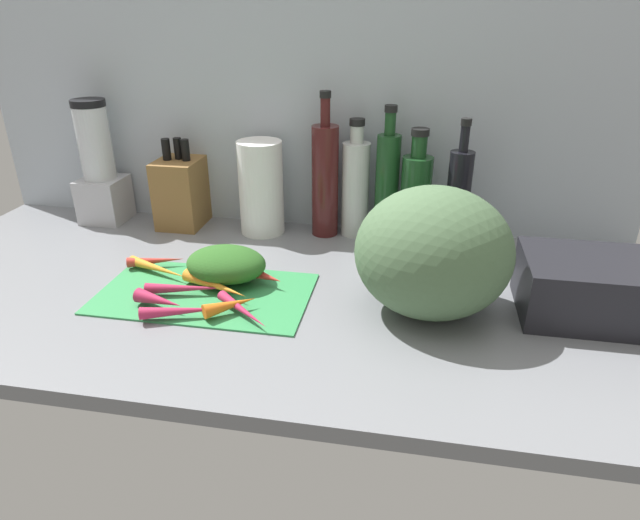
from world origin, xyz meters
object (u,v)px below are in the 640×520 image
Objects in this scene: bottle_4 at (458,199)px; carrot_3 at (243,310)px; bottle_0 at (325,179)px; bottle_1 at (355,187)px; carrot_7 at (215,285)px; carrot_8 at (159,300)px; carrot_6 at (261,275)px; bottle_3 at (415,198)px; carrot_5 at (230,305)px; blender_appliance at (100,171)px; cutting_board at (205,292)px; carrot_2 at (158,269)px; bottle_2 at (387,185)px; winter_squash at (433,253)px; carrot_0 at (156,261)px; dish_rack at (599,288)px; knife_block at (181,192)px; carrot_1 at (183,311)px; paper_towel_roll at (261,188)px; carrot_4 at (186,288)px.

carrot_3 is at bearing -134.87° from bottle_4.
bottle_1 is at bearing 8.49° from bottle_0.
carrot_3 is 0.93× the size of carrot_7.
bottle_0 reaches higher than carrot_8.
carrot_6 is 21.85cm from carrot_8.
carrot_7 is at bearing -138.86° from bottle_3.
carrot_5 is 0.99× the size of carrot_6.
bottle_0 reaches higher than blender_appliance.
carrot_5 is at bearing -41.21° from cutting_board.
bottle_1 reaches higher than carrot_6.
bottle_2 is at bearing 33.25° from carrot_2.
bottle_2 is at bearing 107.53° from winter_squash.
carrot_0 is 19.87cm from carrot_7.
carrot_2 is 0.54× the size of bottle_1.
bottle_1 reaches higher than carrot_8.
dish_rack is at bearing 0.20° from carrot_2.
cutting_board is 47.25cm from winter_squash.
carrot_7 reaches higher than carrot_2.
carrot_6 is at bearing -137.55° from bottle_3.
carrot_2 is 1.53× the size of carrot_6.
knife_block is (-6.89, 30.71, 7.31)cm from carrot_2.
carrot_1 is 46.90cm from paper_towel_roll.
cutting_board is at bearing 143.96° from carrot_3.
carrot_2 is at bearing 148.59° from carrot_5.
bottle_3 is at bearing -13.96° from bottle_1.
cutting_board is 37.30cm from paper_towel_roll.
carrot_8 is at bearing -132.22° from bottle_2.
bottle_1 is at bearing 6.69° from paper_towel_roll.
dish_rack is (74.86, -29.24, -6.20)cm from paper_towel_roll.
carrot_1 is 79.38cm from dish_rack.
bottle_0 is (8.06, 44.90, 12.83)cm from carrot_3.
knife_block is (-27.93, 43.56, 7.03)cm from carrot_5.
cutting_board is 43.95cm from bottle_0.
carrot_3 is 68.20cm from dish_rack.
carrot_6 is at bearing 35.68° from carrot_7.
carrot_8 is 0.36× the size of dish_rack.
carrot_7 is at bearing -178.36° from winter_squash.
carrot_5 is 0.37× the size of bottle_3.
carrot_8 is 45.18cm from paper_towel_roll.
blender_appliance reaches higher than winter_squash.
carrot_4 is 0.56× the size of winter_squash.
knife_block is at bearing 121.50° from carrot_7.
bottle_1 is at bearing 67.81° from carrot_5.
carrot_0 is 32.94cm from paper_towel_roll.
bottle_4 is at bearing -7.15° from bottle_0.
carrot_0 is at bearing -145.47° from bottle_1.
knife_block is at bearing -179.59° from bottle_2.
blender_appliance is at bearing 136.10° from carrot_4.
carrot_7 is at bearing 128.13° from carrot_5.
carrot_8 is 46.98cm from knife_block.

